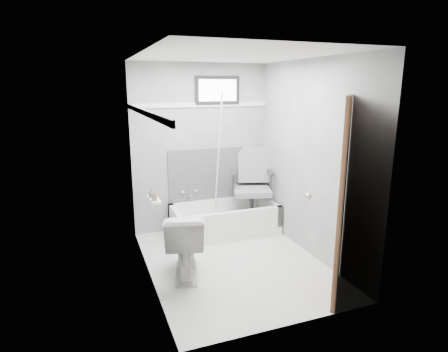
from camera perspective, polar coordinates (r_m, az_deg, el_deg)
name	(u,v)px	position (r m, az deg, el deg)	size (l,w,h in m)	color
floor	(234,263)	(4.64, 1.56, -13.06)	(2.60, 2.60, 0.00)	white
ceiling	(236,55)	(4.16, 1.78, 17.97)	(2.60, 2.60, 0.00)	silver
wall_back	(201,148)	(5.45, -3.52, 4.24)	(2.00, 0.02, 2.40)	slate
wall_front	(295,196)	(3.11, 10.72, -3.09)	(2.00, 0.02, 2.40)	slate
wall_left	(146,173)	(3.98, -11.79, 0.51)	(0.02, 2.60, 2.40)	slate
wall_right	(310,160)	(4.70, 13.02, 2.43)	(0.02, 2.60, 2.40)	slate
bathtub	(225,219)	(5.43, 0.13, -6.57)	(1.50, 0.70, 0.42)	white
office_chair	(252,185)	(5.49, 4.27, -1.45)	(0.62, 0.62, 1.08)	slate
toilet	(185,243)	(4.25, -5.97, -10.15)	(0.43, 0.76, 0.75)	silver
door	(385,206)	(3.77, 23.32, -4.22)	(0.78, 0.78, 2.00)	brown
window	(217,90)	(5.44, -1.01, 12.93)	(0.66, 0.04, 0.40)	black
backerboard	(218,174)	(5.59, -0.98, 0.33)	(1.50, 0.02, 0.78)	#4C4C4F
trim_back	(201,105)	(5.37, -3.57, 10.76)	(2.00, 0.02, 0.06)	white
trim_left	(144,112)	(3.89, -12.04, 9.45)	(0.02, 2.60, 0.06)	white
pole	(218,161)	(5.30, -0.91, 2.37)	(0.02, 0.02, 1.95)	silver
shelf	(154,199)	(4.07, -10.61, -3.54)	(0.10, 0.32, 0.03)	white
soap_bottle_a	(154,196)	(3.97, -10.59, -2.97)	(0.05, 0.05, 0.11)	olive
soap_bottle_b	(152,193)	(4.11, -10.93, -2.52)	(0.08, 0.08, 0.10)	#45667F
faucet	(189,193)	(5.51, -5.32, -2.62)	(0.26, 0.10, 0.16)	silver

